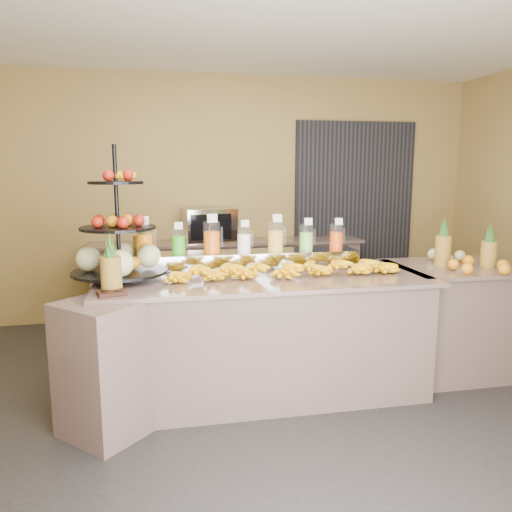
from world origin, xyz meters
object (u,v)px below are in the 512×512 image
object	(u,v)px
condiment_caddy	(111,293)
right_fruit_pile	(471,259)
banana_heap	(284,267)
fruit_stand	(126,246)
oven_warmer	(209,225)
pitcher_tray	(244,261)

from	to	relation	value
condiment_caddy	right_fruit_pile	size ratio (longest dim) A/B	0.35
banana_heap	fruit_stand	distance (m)	1.19
banana_heap	oven_warmer	bearing A→B (deg)	100.27
pitcher_tray	condiment_caddy	size ratio (longest dim) A/B	10.68
oven_warmer	condiment_caddy	bearing A→B (deg)	-117.81
banana_heap	fruit_stand	size ratio (longest dim) A/B	1.90
condiment_caddy	right_fruit_pile	bearing A→B (deg)	6.33
fruit_stand	oven_warmer	size ratio (longest dim) A/B	1.75
pitcher_tray	condiment_caddy	xyz separation A→B (m)	(-0.99, -0.65, -0.06)
right_fruit_pile	oven_warmer	world-z (taller)	oven_warmer
right_fruit_pile	pitcher_tray	bearing A→B (deg)	169.43
pitcher_tray	condiment_caddy	bearing A→B (deg)	-146.65
condiment_caddy	banana_heap	bearing A→B (deg)	15.89
condiment_caddy	fruit_stand	bearing A→B (deg)	81.58
right_fruit_pile	banana_heap	bearing A→B (deg)	178.45
banana_heap	oven_warmer	distance (m)	2.00
banana_heap	pitcher_tray	bearing A→B (deg)	130.51
pitcher_tray	banana_heap	xyz separation A→B (m)	(0.25, -0.30, -0.00)
banana_heap	right_fruit_pile	xyz separation A→B (m)	(1.56, -0.04, 0.01)
banana_heap	oven_warmer	size ratio (longest dim) A/B	3.33
banana_heap	oven_warmer	xyz separation A→B (m)	(-0.36, 1.97, 0.11)
pitcher_tray	banana_heap	distance (m)	0.39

